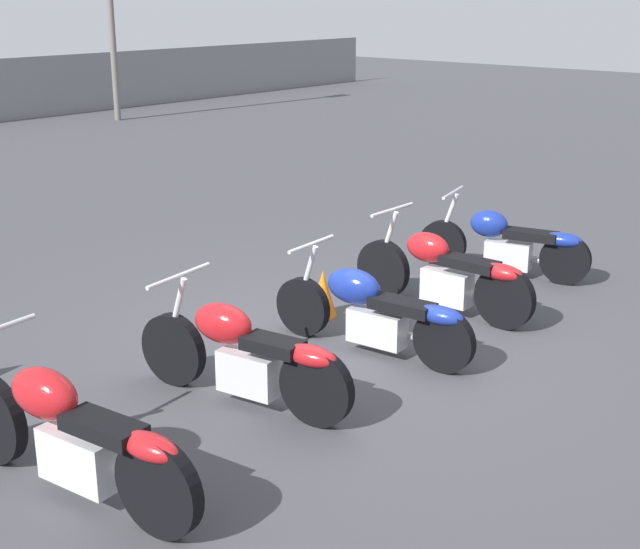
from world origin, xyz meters
The scene contains 7 objects.
ground_plane centered at (0.00, 0.00, 0.00)m, with size 60.00×60.00×0.00m, color #424247.
motorcycle_slot_0 centered at (-3.07, -0.43, 0.44)m, with size 0.70×2.21×1.01m.
motorcycle_slot_1 centered at (-1.40, -0.28, 0.42)m, with size 0.74×2.00×0.98m.
motorcycle_slot_2 centered at (0.09, -0.41, 0.40)m, with size 0.68×2.06×0.93m.
motorcycle_slot_3 centered at (1.40, -0.30, 0.42)m, with size 0.71×2.07×0.99m.
motorcycle_slot_4 centered at (2.91, -0.15, 0.39)m, with size 0.80×1.96×0.93m.
traffic_cone_near centered at (0.54, 0.58, 0.24)m, with size 0.28×0.28×0.47m.
Camera 1 is at (-5.86, -4.94, 3.12)m, focal length 50.00 mm.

